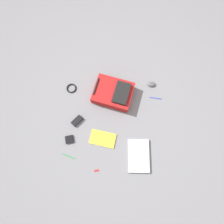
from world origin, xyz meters
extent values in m
plane|color=slate|center=(0.00, 0.00, 0.00)|extent=(4.03, 4.03, 0.00)
cube|color=maroon|center=(0.26, 0.03, 0.06)|extent=(0.44, 0.50, 0.12)
cube|color=black|center=(0.23, -0.06, 0.14)|extent=(0.29, 0.22, 0.03)
cylinder|color=black|center=(0.31, 0.22, 0.13)|extent=(0.20, 0.07, 0.02)
cube|color=#929296|center=(-0.43, -0.25, 0.01)|extent=(0.35, 0.23, 0.02)
cube|color=#B7B7BC|center=(-0.43, -0.25, 0.03)|extent=(0.35, 0.23, 0.01)
cube|color=silver|center=(-0.25, 0.14, 0.01)|extent=(0.21, 0.29, 0.01)
cube|color=yellow|center=(-0.25, 0.14, 0.01)|extent=(0.21, 0.30, 0.00)
ellipsoid|color=#4C4C51|center=(0.40, -0.42, 0.02)|extent=(0.07, 0.10, 0.03)
torus|color=black|center=(0.33, 0.52, 0.01)|extent=(0.12, 0.12, 0.02)
cube|color=black|center=(-0.06, 0.43, 0.02)|extent=(0.14, 0.14, 0.03)
cylinder|color=#198C33|center=(-0.45, 0.50, 0.00)|extent=(0.06, 0.14, 0.01)
cylinder|color=#1933B2|center=(0.23, -0.47, 0.00)|extent=(0.03, 0.14, 0.01)
cube|color=black|center=(-0.27, 0.50, 0.01)|extent=(0.10, 0.10, 0.02)
cube|color=#B21919|center=(-0.59, 0.19, 0.00)|extent=(0.03, 0.05, 0.01)
camera|label=1|loc=(-0.49, 0.03, 2.04)|focal=29.58mm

